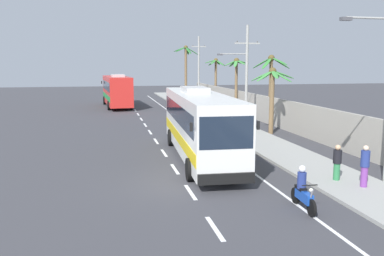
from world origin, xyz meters
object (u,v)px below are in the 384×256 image
at_px(palm_nearest, 186,64).
at_px(palm_farthest, 216,72).
at_px(pedestrian_far_walk, 337,162).
at_px(motorcycle_beside_bus, 303,192).
at_px(utility_pole_mid, 245,72).
at_px(palm_third, 272,87).
at_px(palm_fourth, 271,75).
at_px(pedestrian_midwalk, 365,165).
at_px(coach_bus_far_lane, 117,90).
at_px(palm_second, 236,74).
at_px(utility_pole_far, 199,69).
at_px(motorcycle_trailing, 196,122).
at_px(pedestrian_near_kerb, 215,109).
at_px(coach_bus_foreground, 199,122).

height_order(palm_nearest, palm_farthest, palm_nearest).
height_order(pedestrian_far_walk, palm_farthest, palm_farthest).
distance_m(motorcycle_beside_bus, utility_pole_mid, 21.48).
bearing_deg(palm_third, palm_fourth, 68.20).
height_order(pedestrian_midwalk, utility_pole_mid, utility_pole_mid).
relative_size(pedestrian_far_walk, palm_fourth, 0.26).
xyz_separation_m(coach_bus_far_lane, palm_nearest, (9.65, 6.14, 3.06)).
bearing_deg(palm_fourth, motorcycle_beside_bus, -109.67).
xyz_separation_m(palm_second, palm_farthest, (0.70, 10.72, 0.03)).
bearing_deg(coach_bus_far_lane, palm_third, -63.76).
bearing_deg(utility_pole_far, palm_nearest, 102.51).
height_order(palm_second, palm_third, palm_second).
bearing_deg(palm_fourth, motorcycle_trailing, -162.91).
height_order(motorcycle_beside_bus, palm_fourth, palm_fourth).
xyz_separation_m(pedestrian_near_kerb, pedestrian_midwalk, (0.31, -22.23, 0.09)).
relative_size(pedestrian_near_kerb, pedestrian_midwalk, 0.91).
distance_m(utility_pole_far, palm_farthest, 2.27).
bearing_deg(pedestrian_near_kerb, pedestrian_midwalk, -94.46).
distance_m(utility_pole_mid, utility_pole_far, 18.39).
bearing_deg(motorcycle_beside_bus, utility_pole_mid, 76.27).
bearing_deg(palm_farthest, coach_bus_far_lane, -171.41).
bearing_deg(palm_fourth, coach_bus_foreground, -128.08).
bearing_deg(palm_third, pedestrian_midwalk, -97.14).
bearing_deg(coach_bus_far_lane, motorcycle_trailing, -73.91).
height_order(pedestrian_midwalk, pedestrian_far_walk, pedestrian_midwalk).
relative_size(motorcycle_trailing, palm_third, 0.40).
xyz_separation_m(palm_third, palm_farthest, (2.15, 23.53, 0.69)).
height_order(coach_bus_far_lane, pedestrian_midwalk, coach_bus_far_lane).
bearing_deg(utility_pole_far, palm_third, -89.78).
relative_size(motorcycle_beside_bus, pedestrian_midwalk, 1.13).
xyz_separation_m(coach_bus_far_lane, palm_farthest, (12.80, 1.93, 2.11)).
bearing_deg(pedestrian_midwalk, palm_nearest, 172.33).
bearing_deg(utility_pole_far, utility_pole_mid, -90.43).
distance_m(motorcycle_beside_bus, palm_farthest, 39.64).
height_order(pedestrian_far_walk, utility_pole_mid, utility_pole_mid).
height_order(coach_bus_foreground, utility_pole_far, utility_pole_far).
height_order(palm_nearest, palm_third, palm_nearest).
height_order(motorcycle_trailing, palm_third, palm_third).
xyz_separation_m(motorcycle_beside_bus, palm_second, (6.70, 28.07, 3.49)).
height_order(coach_bus_far_lane, palm_third, palm_third).
bearing_deg(palm_third, motorcycle_beside_bus, -108.98).
bearing_deg(motorcycle_trailing, motorcycle_beside_bus, -90.20).
xyz_separation_m(palm_second, palm_fourth, (0.48, -7.96, 0.08)).
relative_size(pedestrian_far_walk, palm_second, 0.27).
bearing_deg(palm_nearest, pedestrian_near_kerb, -93.10).
distance_m(pedestrian_near_kerb, palm_second, 6.39).
bearing_deg(palm_farthest, palm_second, -93.74).
bearing_deg(pedestrian_near_kerb, palm_fourth, -47.90).
relative_size(motorcycle_beside_bus, palm_farthest, 0.33).
height_order(coach_bus_foreground, palm_third, palm_third).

